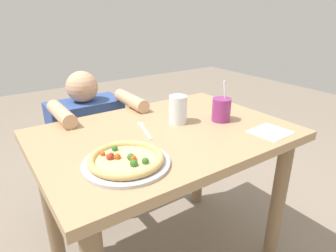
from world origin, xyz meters
TOP-DOWN VIEW (x-y plane):
  - dining_table at (0.00, 0.00)m, footprint 1.10×0.77m
  - pizza_near at (-0.28, -0.17)m, footprint 0.31×0.31m
  - drink_cup_colored at (0.30, -0.05)m, footprint 0.09×0.09m
  - water_cup_clear at (0.11, 0.05)m, footprint 0.09×0.09m
  - paper_napkin at (0.37, -0.28)m, footprint 0.17×0.15m
  - fork at (-0.07, 0.06)m, footprint 0.07×0.20m
  - diner_seated at (-0.15, 0.61)m, footprint 0.45×0.54m

SIDE VIEW (x-z plane):
  - diner_seated at x=-0.15m, z-range -0.06..0.87m
  - dining_table at x=0.00m, z-range 0.25..1.00m
  - paper_napkin at x=0.37m, z-range 0.75..0.75m
  - fork at x=-0.07m, z-range 0.75..0.75m
  - pizza_near at x=-0.28m, z-range 0.75..0.79m
  - drink_cup_colored at x=0.30m, z-range 0.71..0.90m
  - water_cup_clear at x=0.11m, z-range 0.75..0.88m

